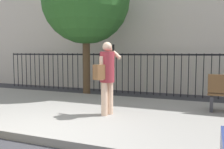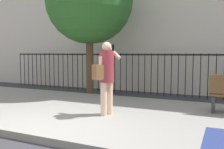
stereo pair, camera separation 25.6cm
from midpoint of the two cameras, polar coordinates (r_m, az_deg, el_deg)
name	(u,v)px [view 1 (the left image)]	position (r m, az deg, el deg)	size (l,w,h in m)	color
ground_plane	(31,144)	(4.87, -19.70, -14.73)	(60.00, 60.00, 0.00)	#333338
sidewalk	(88,112)	(6.58, -6.69, -8.61)	(28.00, 4.40, 0.15)	gray
iron_fence	(131,68)	(9.81, 3.74, 1.51)	(12.03, 0.04, 1.60)	black
pedestrian_on_phone	(106,73)	(5.80, -2.55, 0.37)	(0.53, 0.72, 1.72)	beige
street_tree_near	(86,0)	(9.23, -6.87, 16.66)	(3.14, 3.14, 5.07)	#4C3823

